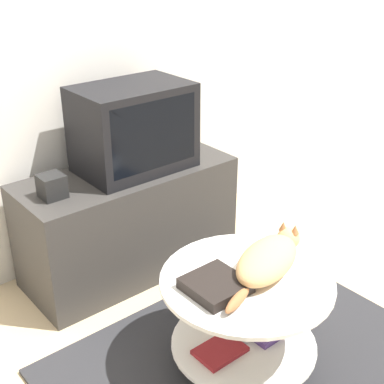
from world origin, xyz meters
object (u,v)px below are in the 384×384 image
Objects in this scene: dvd_box at (216,285)px; tv at (133,128)px; speaker at (52,186)px; cat at (268,259)px.

tv is at bearing 73.65° from dvd_box.
dvd_box is (0.22, -0.90, -0.16)m from speaker.
tv is at bearing 69.88° from cat.
cat is (0.47, -0.94, -0.12)m from speaker.
tv is 0.98× the size of cat.
tv reaches higher than dvd_box.
speaker is 1.06m from cat.
speaker is (-0.49, -0.04, -0.17)m from tv.
cat reaches higher than dvd_box.
tv is 1.03m from cat.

